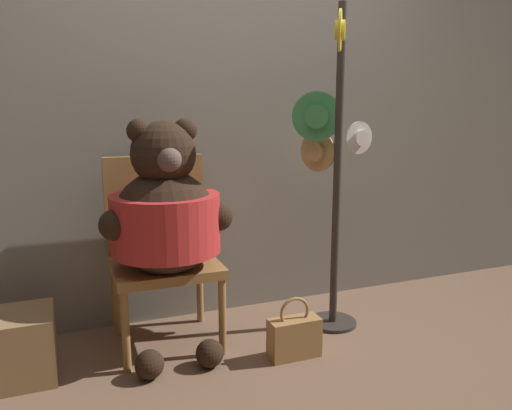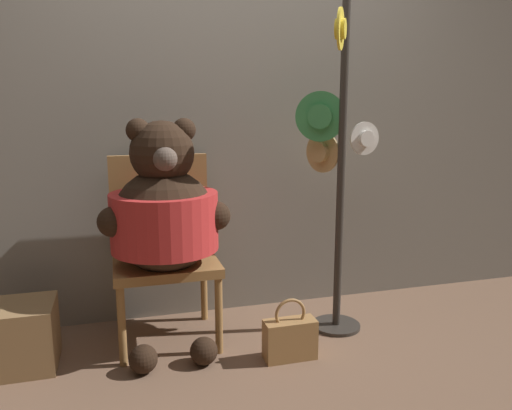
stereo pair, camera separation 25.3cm
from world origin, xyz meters
TOP-DOWN VIEW (x-y plane):
  - ground_plane at (0.00, 0.00)m, footprint 14.00×14.00m
  - wall_back at (0.00, 0.73)m, footprint 8.00×0.10m
  - chair at (-0.40, 0.43)m, footprint 0.55×0.50m
  - teddy_bear at (-0.41, 0.25)m, footprint 0.66×0.59m
  - hat_display_rack at (0.53, 0.25)m, footprint 0.47×0.48m
  - handbag_on_ground at (0.18, -0.04)m, footprint 0.27×0.11m
  - wooden_crate at (-1.12, 0.24)m, footprint 0.32×0.32m

SIDE VIEW (x-z plane):
  - ground_plane at x=0.00m, z-range 0.00..0.00m
  - handbag_on_ground at x=0.18m, z-range -0.05..0.27m
  - wooden_crate at x=-1.12m, z-range 0.00..0.32m
  - chair at x=-0.40m, z-range 0.03..1.04m
  - teddy_bear at x=-0.41m, z-range 0.12..1.34m
  - hat_display_rack at x=0.53m, z-range 0.03..1.84m
  - wall_back at x=0.00m, z-range 0.00..2.38m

